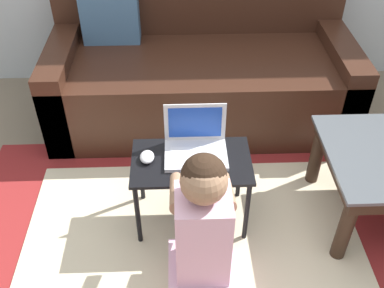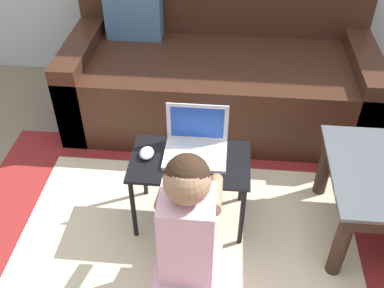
{
  "view_description": "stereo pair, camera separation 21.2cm",
  "coord_description": "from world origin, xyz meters",
  "px_view_note": "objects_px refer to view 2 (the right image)",
  "views": [
    {
      "loc": [
        -0.07,
        -1.41,
        1.83
      ],
      "look_at": [
        -0.01,
        0.22,
        0.47
      ],
      "focal_mm": 42.0,
      "sensor_mm": 36.0,
      "label": 1
    },
    {
      "loc": [
        0.15,
        -1.41,
        1.83
      ],
      "look_at": [
        -0.01,
        0.22,
        0.47
      ],
      "focal_mm": 42.0,
      "sensor_mm": 36.0,
      "label": 2
    }
  ],
  "objects_px": {
    "computer_mouse": "(147,153)",
    "laptop": "(196,147)",
    "couch": "(218,74)",
    "laptop_desk": "(190,169)",
    "person_seated": "(188,237)"
  },
  "relations": [
    {
      "from": "laptop_desk",
      "to": "computer_mouse",
      "type": "relative_size",
      "value": 6.29
    },
    {
      "from": "laptop",
      "to": "couch",
      "type": "bearing_deg",
      "value": 86.02
    },
    {
      "from": "couch",
      "to": "laptop_desk",
      "type": "height_order",
      "value": "couch"
    },
    {
      "from": "computer_mouse",
      "to": "person_seated",
      "type": "height_order",
      "value": "person_seated"
    },
    {
      "from": "laptop",
      "to": "computer_mouse",
      "type": "distance_m",
      "value": 0.24
    },
    {
      "from": "computer_mouse",
      "to": "couch",
      "type": "bearing_deg",
      "value": 73.12
    },
    {
      "from": "computer_mouse",
      "to": "laptop",
      "type": "bearing_deg",
      "value": 9.94
    },
    {
      "from": "couch",
      "to": "laptop",
      "type": "relative_size",
      "value": 6.4
    },
    {
      "from": "couch",
      "to": "person_seated",
      "type": "xyz_separation_m",
      "value": [
        -0.06,
        -1.41,
        0.07
      ]
    },
    {
      "from": "laptop",
      "to": "computer_mouse",
      "type": "bearing_deg",
      "value": -170.06
    },
    {
      "from": "laptop_desk",
      "to": "computer_mouse",
      "type": "xyz_separation_m",
      "value": [
        -0.21,
        0.01,
        0.07
      ]
    },
    {
      "from": "couch",
      "to": "computer_mouse",
      "type": "bearing_deg",
      "value": -106.88
    },
    {
      "from": "laptop_desk",
      "to": "person_seated",
      "type": "bearing_deg",
      "value": -85.75
    },
    {
      "from": "computer_mouse",
      "to": "person_seated",
      "type": "bearing_deg",
      "value": -60.76
    },
    {
      "from": "person_seated",
      "to": "couch",
      "type": "bearing_deg",
      "value": 87.67
    }
  ]
}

